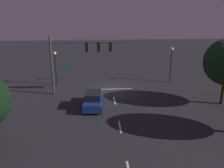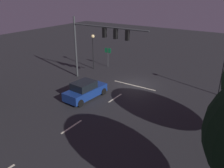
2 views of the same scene
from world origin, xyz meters
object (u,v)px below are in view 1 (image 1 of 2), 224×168
(traffic_signal_assembly, at_px, (80,53))
(car_approaching, at_px, (93,100))
(route_sign, at_px, (66,68))
(street_lamp_left_kerb, at_px, (171,58))
(street_lamp_right_kerb, at_px, (55,61))

(traffic_signal_assembly, xyz_separation_m, car_approaching, (-1.42, 4.14, -4.10))
(car_approaching, height_order, route_sign, route_sign)
(car_approaching, distance_m, street_lamp_left_kerb, 13.20)
(traffic_signal_assembly, xyz_separation_m, route_sign, (2.33, -5.02, -3.04))
(street_lamp_left_kerb, distance_m, route_sign, 14.28)
(traffic_signal_assembly, relative_size, street_lamp_right_kerb, 2.05)
(street_lamp_left_kerb, height_order, route_sign, street_lamp_left_kerb)
(traffic_signal_assembly, bearing_deg, street_lamp_right_kerb, -44.34)
(street_lamp_right_kerb, bearing_deg, car_approaching, 122.86)
(route_sign, bearing_deg, street_lamp_right_kerb, 58.30)
(street_lamp_left_kerb, xyz_separation_m, street_lamp_right_kerb, (15.19, 0.31, -0.17))
(car_approaching, bearing_deg, route_sign, -67.72)
(car_approaching, relative_size, street_lamp_right_kerb, 1.01)
(traffic_signal_assembly, distance_m, car_approaching, 6.00)
(traffic_signal_assembly, distance_m, street_lamp_right_kerb, 5.05)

